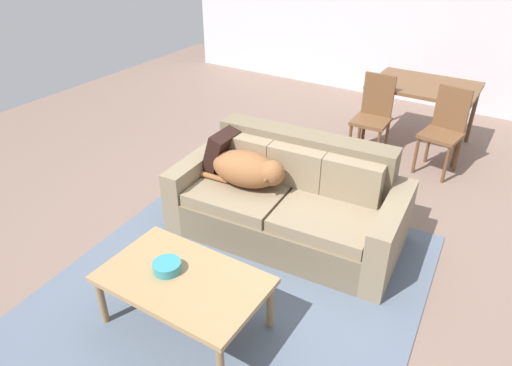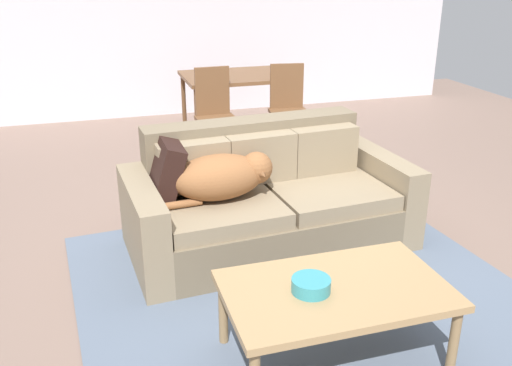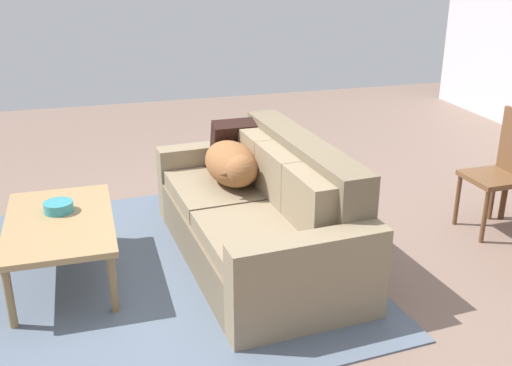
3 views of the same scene
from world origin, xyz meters
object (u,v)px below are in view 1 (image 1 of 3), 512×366
object	(u,v)px
coffee_table	(183,283)
dining_table	(424,90)
dog_on_left_cushion	(249,170)
bowl_on_coffee_table	(167,267)
dining_chair_near_right	(445,127)
dining_chair_near_left	(374,113)
throw_pillow_by_left_arm	(223,151)
couch	(290,201)

from	to	relation	value
coffee_table	dining_table	xyz separation A→B (m)	(0.54, 3.89, 0.30)
dog_on_left_cushion	bowl_on_coffee_table	distance (m)	1.26
coffee_table	dining_chair_near_right	world-z (taller)	dining_chair_near_right
bowl_on_coffee_table	dining_table	xyz separation A→B (m)	(0.68, 3.89, 0.22)
bowl_on_coffee_table	dining_chair_near_left	world-z (taller)	dining_chair_near_left
dog_on_left_cushion	throw_pillow_by_left_arm	world-z (taller)	throw_pillow_by_left_arm
dining_chair_near_left	dog_on_left_cushion	bearing A→B (deg)	-103.25
dining_table	dining_chair_near_right	distance (m)	0.72
dining_table	coffee_table	bearing A→B (deg)	-97.95
coffee_table	dining_chair_near_left	size ratio (longest dim) A/B	1.17
dog_on_left_cushion	dining_chair_near_right	size ratio (longest dim) A/B	0.85
dining_chair_near_right	bowl_on_coffee_table	bearing A→B (deg)	-99.56
dog_on_left_cushion	coffee_table	world-z (taller)	dog_on_left_cushion
throw_pillow_by_left_arm	dining_chair_near_left	bearing A→B (deg)	67.57
couch	dog_on_left_cushion	distance (m)	0.47
throw_pillow_by_left_arm	couch	bearing A→B (deg)	-0.41
dining_table	couch	bearing A→B (deg)	-100.42
dining_chair_near_left	coffee_table	bearing A→B (deg)	-94.32
dining_table	dining_chair_near_left	size ratio (longest dim) A/B	1.25
coffee_table	dining_chair_near_left	xyz separation A→B (m)	(0.15, 3.30, 0.13)
bowl_on_coffee_table	dining_chair_near_right	xyz separation A→B (m)	(1.09, 3.32, 0.05)
bowl_on_coffee_table	coffee_table	bearing A→B (deg)	-0.05
couch	dining_chair_near_left	bearing A→B (deg)	83.95
dog_on_left_cushion	dining_table	xyz separation A→B (m)	(0.81, 2.64, 0.09)
couch	throw_pillow_by_left_arm	bearing A→B (deg)	175.50
couch	bowl_on_coffee_table	world-z (taller)	couch
coffee_table	dining_table	world-z (taller)	dining_table
dining_chair_near_left	dining_chair_near_right	world-z (taller)	dining_chair_near_left
dining_table	dining_chair_near_left	distance (m)	0.73
couch	dining_chair_near_left	world-z (taller)	dining_chair_near_left
dog_on_left_cushion	coffee_table	distance (m)	1.30
coffee_table	bowl_on_coffee_table	xyz separation A→B (m)	(-0.14, 0.00, 0.08)
bowl_on_coffee_table	dining_chair_near_right	world-z (taller)	dining_chair_near_right
couch	throw_pillow_by_left_arm	distance (m)	0.79
throw_pillow_by_left_arm	dining_table	bearing A→B (deg)	64.62
dog_on_left_cushion	bowl_on_coffee_table	bearing A→B (deg)	-87.95
dog_on_left_cushion	dining_table	distance (m)	2.77
couch	coffee_table	bearing A→B (deg)	-97.46
throw_pillow_by_left_arm	dining_chair_near_left	size ratio (longest dim) A/B	0.43
dog_on_left_cushion	dining_chair_near_right	world-z (taller)	dining_chair_near_right
throw_pillow_by_left_arm	dining_table	world-z (taller)	throw_pillow_by_left_arm
couch	dog_on_left_cushion	xyz separation A→B (m)	(-0.35, -0.13, 0.28)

